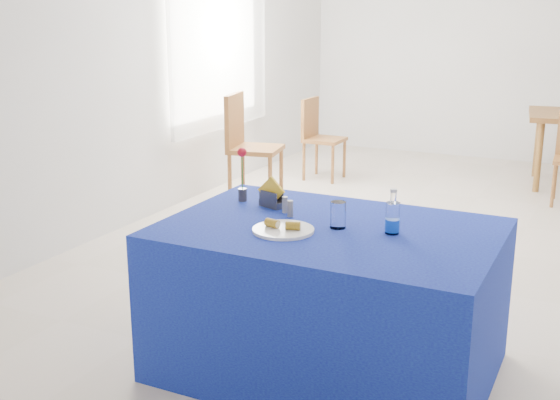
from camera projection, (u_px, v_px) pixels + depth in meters
The scene contains 15 objects.
floor at pixel (438, 245), 5.45m from camera, with size 7.00×7.00×0.00m, color beige.
room_shell at pixel (453, 13), 4.98m from camera, with size 7.00×7.00×7.00m.
window_pane at pixel (215, 32), 6.78m from camera, with size 0.04×1.50×1.60m, color white.
curtain at pixel (221, 32), 6.75m from camera, with size 0.04×1.75×1.85m, color white.
plate at pixel (283, 230), 3.32m from camera, with size 0.29×0.29×0.01m, color white.
drinking_glass at pixel (338, 215), 3.36m from camera, with size 0.08×0.08×0.13m, color white.
salt_shaker at pixel (285, 205), 3.62m from camera, with size 0.03×0.03×0.09m, color slate.
pepper_shaker at pixel (290, 209), 3.55m from camera, with size 0.03×0.03×0.09m, color slate.
blue_table at pixel (328, 299), 3.50m from camera, with size 1.60×1.10×0.76m.
water_bottle at pixel (392, 219), 3.28m from camera, with size 0.07×0.07×0.21m.
napkin_holder at pixel (271, 198), 3.72m from camera, with size 0.16×0.10×0.17m.
rose_vase at pixel (242, 175), 3.81m from camera, with size 0.05×0.05×0.30m.
chair_win_a at pixel (246, 140), 6.55m from camera, with size 0.53×0.53×1.02m.
chair_win_b at pixel (318, 133), 7.46m from camera, with size 0.39×0.39×0.86m.
banana_pieces at pixel (283, 224), 3.32m from camera, with size 0.18×0.07×0.04m.
Camera 1 is at (1.17, -5.17, 1.79)m, focal length 45.00 mm.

